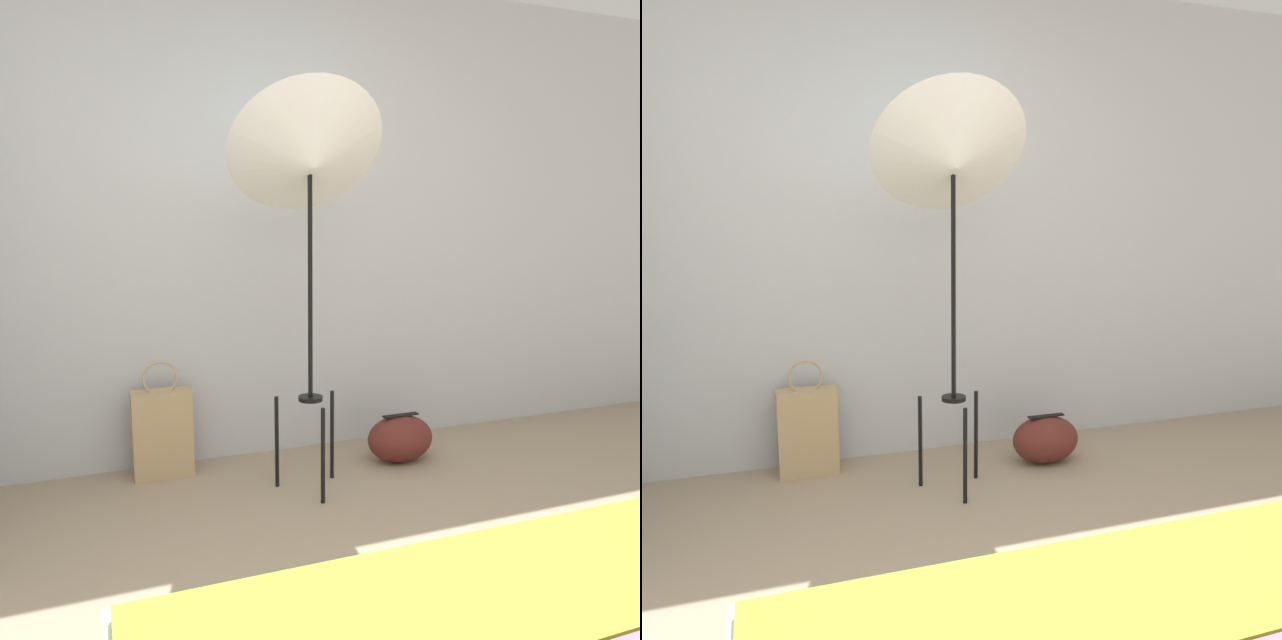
{
  "view_description": "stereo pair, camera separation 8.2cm",
  "coord_description": "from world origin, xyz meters",
  "views": [
    {
      "loc": [
        -0.81,
        -1.09,
        1.31
      ],
      "look_at": [
        0.15,
        1.45,
        0.87
      ],
      "focal_mm": 35.0,
      "sensor_mm": 36.0,
      "label": 1
    },
    {
      "loc": [
        -0.73,
        -1.11,
        1.31
      ],
      "look_at": [
        0.15,
        1.45,
        0.87
      ],
      "focal_mm": 35.0,
      "sensor_mm": 36.0,
      "label": 2
    }
  ],
  "objects": [
    {
      "name": "wall_back",
      "position": [
        0.0,
        2.24,
        1.3
      ],
      "size": [
        8.0,
        0.05,
        2.6
      ],
      "color": "#B7BCC1",
      "rests_on": "ground_plane"
    },
    {
      "name": "duffel_bag",
      "position": [
        0.76,
        1.81,
        0.13
      ],
      "size": [
        0.37,
        0.26,
        0.26
      ],
      "color": "#5B231E",
      "rests_on": "ground_plane"
    },
    {
      "name": "tote_bag",
      "position": [
        -0.48,
        2.08,
        0.23
      ],
      "size": [
        0.3,
        0.14,
        0.6
      ],
      "color": "tan",
      "rests_on": "ground_plane"
    },
    {
      "name": "photo_umbrella",
      "position": [
        0.17,
        1.65,
        1.57
      ],
      "size": [
        0.74,
        0.61,
        1.92
      ],
      "color": "black",
      "rests_on": "ground_plane"
    }
  ]
}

